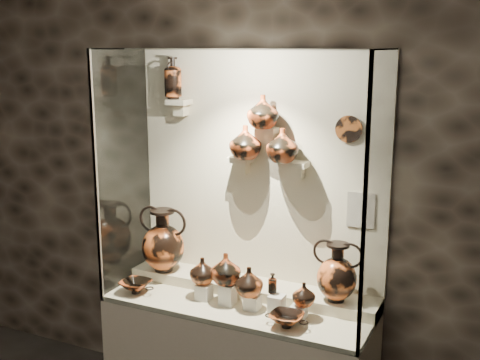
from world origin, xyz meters
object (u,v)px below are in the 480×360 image
at_px(jug_b, 226,269).
at_px(kylix_left, 136,285).
at_px(ovoid_vase_a, 245,142).
at_px(amphora_left, 163,240).
at_px(jug_c, 249,281).
at_px(jug_e, 304,294).
at_px(kylix_right, 287,319).
at_px(ovoid_vase_b, 263,112).
at_px(lekythos_tall, 173,75).
at_px(amphora_right, 337,272).
at_px(lekythos_small, 273,282).
at_px(jug_a, 203,271).
at_px(ovoid_vase_c, 283,145).

relative_size(jug_b, kylix_left, 0.78).
bearing_deg(ovoid_vase_a, amphora_left, -166.85).
bearing_deg(jug_c, ovoid_vase_a, 144.11).
distance_m(jug_e, kylix_right, 0.19).
relative_size(jug_e, ovoid_vase_b, 0.70).
distance_m(amphora_left, lekythos_tall, 1.11).
bearing_deg(amphora_right, ovoid_vase_a, 167.29).
bearing_deg(kylix_right, lekythos_small, 150.31).
relative_size(jug_a, kylix_left, 0.68).
bearing_deg(jug_c, jug_a, -160.17).
xyz_separation_m(lekythos_tall, ovoid_vase_c, (0.79, -0.04, -0.40)).
height_order(amphora_left, jug_b, amphora_left).
xyz_separation_m(amphora_right, ovoid_vase_c, (-0.38, 0.05, 0.74)).
distance_m(jug_b, lekythos_small, 0.31).
distance_m(amphora_right, lekythos_small, 0.39).
bearing_deg(ovoid_vase_c, jug_e, -20.88).
distance_m(amphora_right, kylix_right, 0.43).
distance_m(ovoid_vase_a, ovoid_vase_c, 0.25).
relative_size(amphora_left, jug_b, 2.20).
relative_size(amphora_right, ovoid_vase_c, 1.76).
bearing_deg(jug_c, jug_b, -161.80).
relative_size(kylix_right, ovoid_vase_a, 1.17).
height_order(jug_c, jug_e, jug_c).
bearing_deg(kylix_right, amphora_right, 74.37).
distance_m(lekythos_tall, ovoid_vase_a, 0.67).
bearing_deg(lekythos_small, ovoid_vase_b, 139.95).
bearing_deg(ovoid_vase_c, lekythos_small, -57.85).
xyz_separation_m(jug_a, ovoid_vase_c, (0.44, 0.23, 0.81)).
distance_m(jug_a, lekythos_small, 0.48).
bearing_deg(lekythos_small, jug_c, -156.33).
height_order(jug_a, ovoid_vase_c, ovoid_vase_c).
bearing_deg(lekythos_small, ovoid_vase_c, 112.74).
distance_m(amphora_left, ovoid_vase_a, 0.92).
bearing_deg(ovoid_vase_a, kylix_right, -34.44).
bearing_deg(ovoid_vase_b, ovoid_vase_c, 2.70).
bearing_deg(ovoid_vase_c, jug_c, -90.13).
xyz_separation_m(jug_e, kylix_left, (-1.12, -0.12, -0.10)).
xyz_separation_m(jug_c, lekythos_tall, (-0.69, 0.29, 1.21)).
distance_m(jug_c, lekythos_small, 0.15).
bearing_deg(amphora_left, lekythos_small, -30.60).
bearing_deg(kylix_right, amphora_left, 178.76).
bearing_deg(amphora_left, ovoid_vase_a, -13.69).
xyz_separation_m(amphora_right, jug_e, (-0.15, -0.18, -0.10)).
distance_m(lekythos_small, kylix_left, 0.93).
height_order(amphora_right, jug_a, amphora_right).
distance_m(jug_b, jug_e, 0.52).
height_order(jug_c, kylix_left, jug_c).
xyz_separation_m(amphora_left, lekythos_small, (0.87, -0.15, -0.10)).
bearing_deg(jug_b, lekythos_small, -11.61).
bearing_deg(lekythos_tall, jug_c, -42.33).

